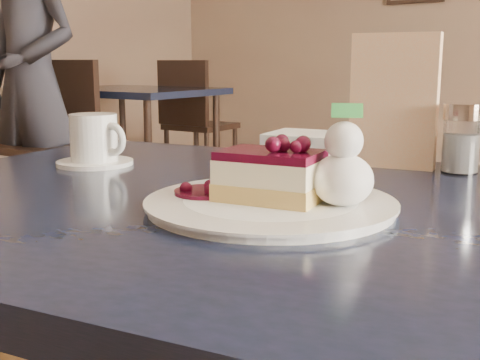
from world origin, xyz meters
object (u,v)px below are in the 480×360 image
Objects in this scene: main_table at (285,259)px; cheesecake_slice at (271,176)px; bg_table_far_left at (136,193)px; patron at (32,80)px; coffee_set at (95,142)px; dessert_plate at (270,205)px.

cheesecake_slice is at bearing -90.00° from main_table.
bg_table_far_left is 1.11× the size of patron.
patron is at bearing -94.92° from bg_table_far_left.
main_table is at bearing -7.42° from coffee_set.
main_table is 0.11m from dessert_plate.
cheesecake_slice reaches higher than bg_table_far_left.
dessert_plate is (0.01, -0.05, 0.09)m from main_table.
coffee_set is (-0.44, 0.06, 0.13)m from main_table.
cheesecake_slice is 0.95× the size of coffee_set.
bg_table_far_left reaches higher than main_table.
main_table is 0.14m from cheesecake_slice.
main_table is at bearing -37.96° from patron.
patron is at bearing 145.33° from coffee_set.
patron is (-2.64, 1.63, 0.04)m from cheesecake_slice.
patron reaches higher than main_table.
cheesecake_slice is (0.00, -0.00, 0.04)m from dessert_plate.
bg_table_far_left is 1.14m from patron.
patron reaches higher than bg_table_far_left.
coffee_set reaches higher than cheesecake_slice.
main_table is 3.07m from patron.
patron is (-0.05, -0.78, 0.82)m from bg_table_far_left.
coffee_set is 0.08× the size of bg_table_far_left.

